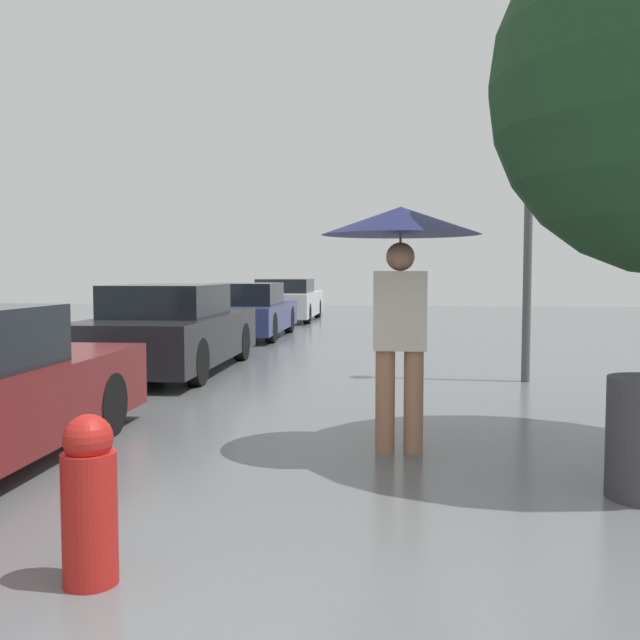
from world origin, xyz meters
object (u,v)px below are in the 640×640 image
parked_car_second (172,330)px  fire_hydrant (89,500)px  street_lamp (530,146)px  parked_car_third (245,312)px  pedestrian (400,250)px  parked_car_farthest (287,301)px

parked_car_second → fire_hydrant: parked_car_second is taller
street_lamp → fire_hydrant: 7.87m
street_lamp → fire_hydrant: bearing=-115.9°
fire_hydrant → street_lamp: bearing=64.1°
parked_car_second → fire_hydrant: (1.87, -7.16, -0.21)m
fire_hydrant → parked_car_third: bearing=98.6°
pedestrian → parked_car_farthest: bearing=101.8°
parked_car_second → fire_hydrant: size_ratio=5.38×
fire_hydrant → parked_car_farthest: bearing=95.6°
parked_car_second → fire_hydrant: 7.40m
parked_car_second → parked_car_third: 5.60m
parked_car_third → pedestrian: bearing=-71.5°
parked_car_second → parked_car_farthest: parked_car_second is taller
parked_car_farthest → parked_car_third: bearing=-90.9°
pedestrian → street_lamp: street_lamp is taller
pedestrian → fire_hydrant: bearing=-119.5°
street_lamp → pedestrian: bearing=-113.4°
parked_car_farthest → fire_hydrant: size_ratio=5.63×
parked_car_third → fire_hydrant: parked_car_third is taller
parked_car_farthest → parked_car_second: bearing=-90.2°
street_lamp → fire_hydrant: street_lamp is taller
parked_car_second → pedestrian: bearing=-53.6°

